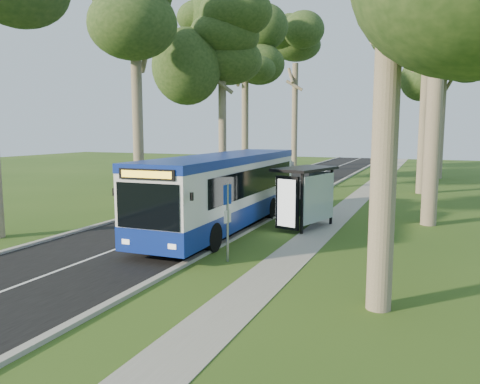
{
  "coord_description": "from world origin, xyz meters",
  "views": [
    {
      "loc": [
        7.67,
        -18.02,
        4.57
      ],
      "look_at": [
        -0.93,
        2.54,
        1.6
      ],
      "focal_mm": 35.0,
      "sensor_mm": 36.0,
      "label": 1
    }
  ],
  "objects_px": {
    "bus_shelter": "(305,186)",
    "car_silver": "(280,165)",
    "car_white": "(232,174)",
    "bus": "(225,191)",
    "bus_stop_sign": "(227,214)",
    "litter_bin": "(298,207)"
  },
  "relations": [
    {
      "from": "bus_shelter",
      "to": "car_silver",
      "type": "xyz_separation_m",
      "value": [
        -10.28,
        28.26,
        -1.31
      ]
    },
    {
      "from": "bus",
      "to": "bus_stop_sign",
      "type": "relative_size",
      "value": 4.73
    },
    {
      "from": "bus_stop_sign",
      "to": "car_white",
      "type": "relative_size",
      "value": 0.56
    },
    {
      "from": "bus",
      "to": "bus_shelter",
      "type": "relative_size",
      "value": 3.56
    },
    {
      "from": "bus",
      "to": "litter_bin",
      "type": "distance_m",
      "value": 5.2
    },
    {
      "from": "car_white",
      "to": "car_silver",
      "type": "height_order",
      "value": "car_white"
    },
    {
      "from": "car_white",
      "to": "litter_bin",
      "type": "bearing_deg",
      "value": -45.12
    },
    {
      "from": "bus_shelter",
      "to": "car_silver",
      "type": "height_order",
      "value": "bus_shelter"
    },
    {
      "from": "bus",
      "to": "bus_stop_sign",
      "type": "xyz_separation_m",
      "value": [
        2.33,
        -4.92,
        -0.08
      ]
    },
    {
      "from": "bus",
      "to": "bus_stop_sign",
      "type": "bearing_deg",
      "value": -65.48
    },
    {
      "from": "car_white",
      "to": "car_silver",
      "type": "distance_m",
      "value": 12.88
    },
    {
      "from": "bus",
      "to": "car_silver",
      "type": "distance_m",
      "value": 30.33
    },
    {
      "from": "bus",
      "to": "car_white",
      "type": "bearing_deg",
      "value": 111.84
    },
    {
      "from": "litter_bin",
      "to": "car_silver",
      "type": "relative_size",
      "value": 0.22
    },
    {
      "from": "bus_shelter",
      "to": "car_silver",
      "type": "bearing_deg",
      "value": 125.39
    },
    {
      "from": "litter_bin",
      "to": "car_white",
      "type": "bearing_deg",
      "value": 127.07
    },
    {
      "from": "bus_shelter",
      "to": "car_white",
      "type": "distance_m",
      "value": 18.62
    },
    {
      "from": "bus_stop_sign",
      "to": "bus_shelter",
      "type": "height_order",
      "value": "bus_shelter"
    },
    {
      "from": "bus_stop_sign",
      "to": "bus_shelter",
      "type": "bearing_deg",
      "value": 95.33
    },
    {
      "from": "bus_stop_sign",
      "to": "bus_shelter",
      "type": "relative_size",
      "value": 0.75
    },
    {
      "from": "bus_shelter",
      "to": "car_white",
      "type": "bearing_deg",
      "value": 139.52
    },
    {
      "from": "litter_bin",
      "to": "car_white",
      "type": "xyz_separation_m",
      "value": [
        -9.16,
        12.13,
        0.36
      ]
    }
  ]
}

